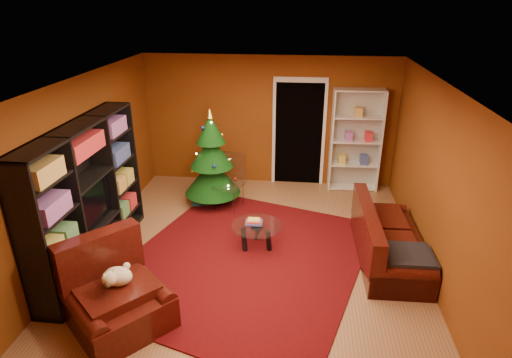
# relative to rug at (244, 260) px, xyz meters

# --- Properties ---
(floor) EXTENTS (5.00, 5.50, 0.05)m
(floor) POSITION_rel_rug_xyz_m (0.11, 0.25, -0.04)
(floor) COLOR brown
(floor) RESTS_ON ground
(ceiling) EXTENTS (5.00, 5.50, 0.05)m
(ceiling) POSITION_rel_rug_xyz_m (0.11, 0.25, 2.61)
(ceiling) COLOR silver
(ceiling) RESTS_ON wall_back
(wall_back) EXTENTS (5.00, 0.05, 2.60)m
(wall_back) POSITION_rel_rug_xyz_m (0.11, 3.02, 1.29)
(wall_back) COLOR brown
(wall_back) RESTS_ON ground
(wall_left) EXTENTS (0.05, 5.50, 2.60)m
(wall_left) POSITION_rel_rug_xyz_m (-2.42, 0.25, 1.29)
(wall_left) COLOR brown
(wall_left) RESTS_ON ground
(wall_right) EXTENTS (0.05, 5.50, 2.60)m
(wall_right) POSITION_rel_rug_xyz_m (2.63, 0.25, 1.29)
(wall_right) COLOR brown
(wall_right) RESTS_ON ground
(doorway) EXTENTS (1.06, 0.60, 2.16)m
(doorway) POSITION_rel_rug_xyz_m (0.71, 2.98, 1.04)
(doorway) COLOR black
(doorway) RESTS_ON floor
(rug) EXTENTS (4.23, 4.58, 0.02)m
(rug) POSITION_rel_rug_xyz_m (0.00, 0.00, 0.00)
(rug) COLOR #55090C
(rug) RESTS_ON floor
(media_unit) EXTENTS (0.44, 2.71, 2.07)m
(media_unit) POSITION_rel_rug_xyz_m (-2.17, -0.22, 1.03)
(media_unit) COLOR black
(media_unit) RESTS_ON floor
(christmas_tree) EXTENTS (1.24, 1.24, 1.84)m
(christmas_tree) POSITION_rel_rug_xyz_m (-0.84, 1.84, 0.88)
(christmas_tree) COLOR #0B370D
(christmas_tree) RESTS_ON floor
(gift_box_teal) EXTENTS (0.36, 0.36, 0.32)m
(gift_box_teal) POSITION_rel_rug_xyz_m (-1.07, 1.79, 0.15)
(gift_box_teal) COLOR #206C82
(gift_box_teal) RESTS_ON floor
(gift_box_green) EXTENTS (0.30, 0.30, 0.23)m
(gift_box_green) POSITION_rel_rug_xyz_m (-0.98, 2.41, 0.10)
(gift_box_green) COLOR #206A29
(gift_box_green) RESTS_ON floor
(gift_box_red) EXTENTS (0.23, 0.23, 0.22)m
(gift_box_red) POSITION_rel_rug_xyz_m (-0.95, 2.84, 0.10)
(gift_box_red) COLOR maroon
(gift_box_red) RESTS_ON floor
(white_bookshelf) EXTENTS (0.97, 0.38, 2.08)m
(white_bookshelf) POSITION_rel_rug_xyz_m (1.82, 2.82, 1.00)
(white_bookshelf) COLOR white
(white_bookshelf) RESTS_ON floor
(armchair) EXTENTS (1.57, 1.57, 0.87)m
(armchair) POSITION_rel_rug_xyz_m (-1.26, -1.50, 0.42)
(armchair) COLOR black
(armchair) RESTS_ON rug
(dog) EXTENTS (0.49, 0.50, 0.28)m
(dog) POSITION_rel_rug_xyz_m (-1.27, -1.43, 0.64)
(dog) COLOR beige
(dog) RESTS_ON armchair
(sofa) EXTENTS (0.92, 1.95, 0.83)m
(sofa) POSITION_rel_rug_xyz_m (2.13, 0.27, 0.40)
(sofa) COLOR black
(sofa) RESTS_ON rug
(coffee_table) EXTENTS (0.80, 0.80, 0.49)m
(coffee_table) POSITION_rel_rug_xyz_m (0.15, 0.38, 0.20)
(coffee_table) COLOR gray
(coffee_table) RESTS_ON rug
(acrylic_chair) EXTENTS (0.60, 0.63, 0.93)m
(acrylic_chair) POSITION_rel_rug_xyz_m (-0.51, 1.64, 0.45)
(acrylic_chair) COLOR #66605B
(acrylic_chair) RESTS_ON rug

